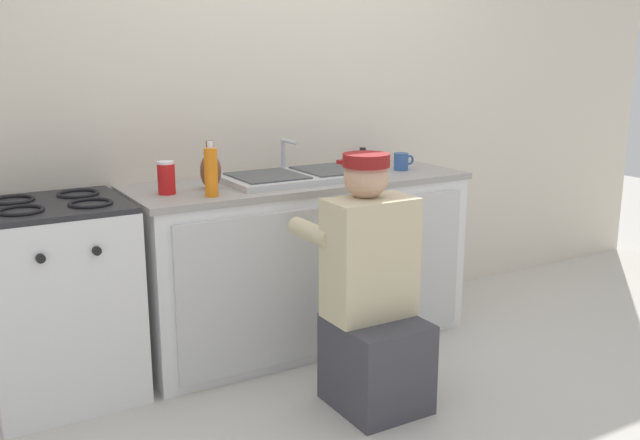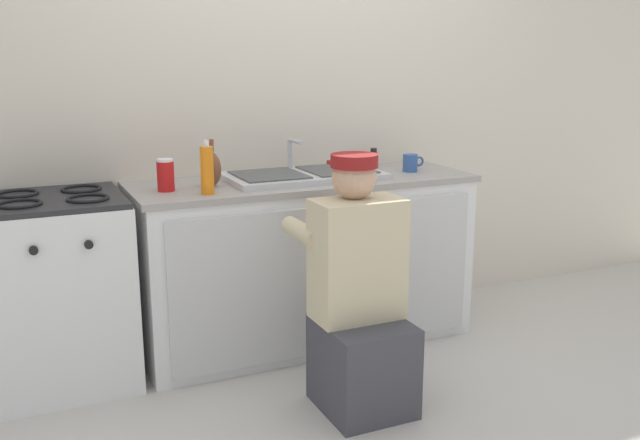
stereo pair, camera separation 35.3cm
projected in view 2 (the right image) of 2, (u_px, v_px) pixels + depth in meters
ground_plane at (328, 359)px, 3.61m from camera, size 12.00×12.00×0.00m
back_wall at (278, 102)px, 3.89m from camera, size 6.00×0.10×2.50m
counter_cabinet at (305, 264)px, 3.77m from camera, size 1.74×0.62×0.85m
countertop at (304, 182)px, 3.67m from camera, size 1.78×0.62×0.03m
sink_double_basin at (304, 175)px, 3.67m from camera, size 0.80×0.44×0.19m
stove_range at (60, 291)px, 3.28m from camera, size 0.62×0.62×0.90m
plumber_person at (359, 305)px, 3.05m from camera, size 0.42×0.61×1.10m
soda_cup_red at (166, 175)px, 3.33m from camera, size 0.08×0.08×0.15m
coffee_mug at (411, 163)px, 3.87m from camera, size 0.13×0.08×0.09m
spice_bottle_red at (373, 158)px, 4.04m from camera, size 0.04×0.04×0.10m
vase_decorative at (211, 168)px, 3.43m from camera, size 0.10×0.10×0.23m
soap_bottle_orange at (207, 170)px, 3.25m from camera, size 0.06×0.06×0.25m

